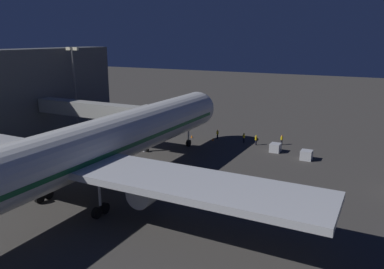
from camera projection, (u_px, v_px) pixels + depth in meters
The scene contains 12 objects.
ground_plane at pixel (136, 174), 53.21m from camera, with size 320.00×320.00×0.00m, color #383533.
airliner_at_gate at pixel (67, 156), 41.20m from camera, with size 55.33×69.99×18.33m.
jet_bridge at pixel (103, 111), 66.05m from camera, with size 25.41×3.40×7.66m.
apron_floodlight_mast at pixel (75, 83), 75.79m from camera, with size 2.90×0.50×16.64m.
baggage_container_mid_row at pixel (275, 148), 63.47m from camera, with size 1.63×1.84×1.43m, color #B7BABF.
baggage_container_far_row at pixel (306, 155), 59.38m from camera, with size 1.72×1.77×1.48m, color #B7BABF.
ground_crew_near_nose_gear at pixel (282, 139), 67.58m from camera, with size 0.40×0.40×1.78m.
ground_crew_by_belt_loader at pixel (244, 137), 68.91m from camera, with size 0.40×0.40×1.81m.
ground_crew_marshaller_fwd at pixel (217, 134), 71.65m from camera, with size 0.40×0.40×1.74m.
ground_crew_under_port_wing at pixel (256, 140), 67.43m from camera, with size 0.40×0.40×1.81m.
traffic_cone_nose_port at pixel (213, 139), 70.53m from camera, with size 0.36×0.36×0.55m, color orange.
traffic_cone_nose_starboard at pixel (192, 136), 72.48m from camera, with size 0.36×0.36×0.55m, color orange.
Camera 1 is at (-29.99, 41.04, 18.44)m, focal length 35.85 mm.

